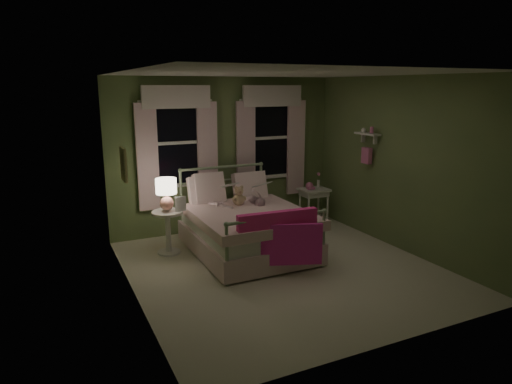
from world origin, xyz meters
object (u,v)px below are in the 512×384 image
table_lamp (166,191)px  teddy_bear (239,197)px  child_right (251,183)px  child_left (218,189)px  bed (246,228)px  nightstand_right (314,194)px  nightstand_left (168,226)px

table_lamp → teddy_bear: bearing=-9.6°
child_right → table_lamp: 1.35m
child_right → teddy_bear: 0.36m
child_left → child_right: bearing=161.4°
child_left → child_right: (0.56, 0.00, 0.04)m
bed → teddy_bear: bed is taller
bed → table_lamp: 1.29m
bed → table_lamp: size_ratio=4.30×
nightstand_right → child_left: bearing=-169.3°
teddy_bear → table_lamp: (-1.07, 0.18, 0.16)m
nightstand_right → nightstand_left: bearing=-172.7°
child_left → nightstand_right: 2.05m
teddy_bear → child_right: bearing=29.5°
child_left → teddy_bear: 0.34m
child_right → nightstand_right: (1.42, 0.37, -0.40)m
child_left → table_lamp: child_left is taller
nightstand_right → child_right: bearing=-165.2°
bed → child_left: child_left is taller
child_right → nightstand_right: child_right is taller
table_lamp → bed: bearing=-23.1°
bed → child_left: 0.74m
nightstand_left → nightstand_right: 2.80m
table_lamp → nightstand_right: size_ratio=0.74×
child_left → bed: bearing=103.8°
nightstand_right → bed: bearing=-154.7°
nightstand_left → table_lamp: 0.54m
bed → nightstand_right: (1.71, 0.81, 0.17)m
bed → child_left: bearing=122.4°
child_left → nightstand_left: 0.93m
child_left → nightstand_right: child_left is taller
child_left → nightstand_left: (-0.79, 0.02, -0.49)m
teddy_bear → nightstand_left: (-1.07, 0.18, -0.37)m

